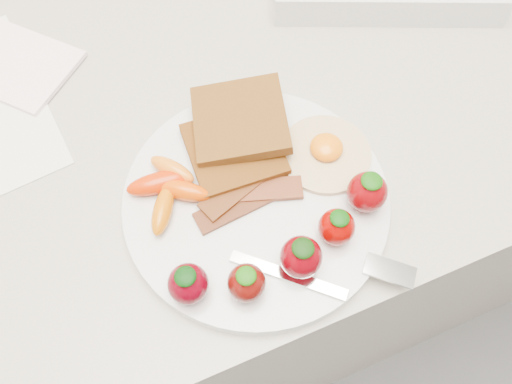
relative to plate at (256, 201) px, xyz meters
name	(u,v)px	position (x,y,z in m)	size (l,w,h in m)	color
counter	(215,242)	(-0.02, 0.16, -0.46)	(2.00, 0.60, 0.90)	gray
plate	(256,201)	(0.00, 0.00, 0.00)	(0.27, 0.27, 0.02)	silver
toast_lower	(234,150)	(0.00, 0.06, 0.02)	(0.09, 0.09, 0.01)	#3F1709
toast_upper	(240,120)	(0.02, 0.08, 0.03)	(0.10, 0.10, 0.01)	#311706
fried_egg	(326,152)	(0.09, 0.02, 0.01)	(0.11, 0.11, 0.02)	beige
bacon_strips	(246,193)	(-0.01, 0.01, 0.01)	(0.12, 0.07, 0.01)	black
baby_carrots	(168,188)	(-0.08, 0.04, 0.02)	(0.08, 0.09, 0.02)	#C02600
strawberries	(294,245)	(0.01, -0.07, 0.03)	(0.23, 0.08, 0.05)	#4F000B
fork	(334,273)	(0.04, -0.10, 0.01)	(0.16, 0.10, 0.00)	silver
notepad	(10,63)	(-0.20, 0.29, 0.00)	(0.10, 0.15, 0.01)	white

